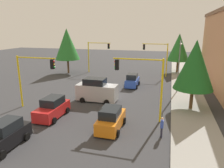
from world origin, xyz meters
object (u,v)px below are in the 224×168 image
object	(u,v)px
traffic_signal_far_right	(97,51)
tree_roadside_near	(195,65)
traffic_signal_far_left	(157,53)
car_red	(52,108)
traffic_signal_near_right	(33,72)
delivery_van_silver	(97,91)
tree_roadside_far	(179,47)
car_orange	(111,119)
car_blue	(132,81)
street_lamp_curbside	(179,61)
pedestrian_crossing	(162,127)
car_black	(5,136)
tree_opposite_side	(67,44)
traffic_signal_near_left	(142,77)

from	to	relation	value
traffic_signal_far_right	tree_roadside_near	bearing A→B (deg)	45.43
traffic_signal_far_left	tree_roadside_near	size ratio (longest dim) A/B	0.81
traffic_signal_far_left	car_red	size ratio (longest dim) A/B	1.43
traffic_signal_near_right	delivery_van_silver	xyz separation A→B (m)	(-4.00, 5.56, -2.73)
tree_roadside_far	car_orange	xyz separation A→B (m)	(26.61, -6.00, -4.08)
car_orange	tree_roadside_near	bearing A→B (deg)	133.38
car_blue	car_orange	bearing A→B (deg)	2.77
traffic_signal_far_right	street_lamp_curbside	xyz separation A→B (m)	(10.39, 14.94, 0.15)
traffic_signal_far_left	pedestrian_crossing	xyz separation A→B (m)	(22.88, 2.03, -3.29)
car_black	street_lamp_curbside	bearing A→B (deg)	144.07
tree_opposite_side	tree_roadside_near	bearing A→B (deg)	56.93
car_black	pedestrian_crossing	bearing A→B (deg)	112.47
street_lamp_curbside	car_red	distance (m)	16.74
traffic_signal_near_left	tree_roadside_near	xyz separation A→B (m)	(-4.00, 4.77, 0.66)
traffic_signal_near_right	delivery_van_silver	world-z (taller)	traffic_signal_near_right
traffic_signal_far_left	car_black	size ratio (longest dim) A/B	1.47
traffic_signal_far_right	tree_opposite_side	distance (m)	5.80
traffic_signal_near_right	pedestrian_crossing	size ratio (longest dim) A/B	3.33
delivery_van_silver	car_red	world-z (taller)	delivery_van_silver
tree_roadside_far	tree_opposite_side	world-z (taller)	tree_opposite_side
tree_roadside_near	traffic_signal_far_left	bearing A→B (deg)	-163.43
car_red	car_blue	distance (m)	14.24
traffic_signal_near_left	street_lamp_curbside	bearing A→B (deg)	160.17
street_lamp_curbside	traffic_signal_far_left	bearing A→B (deg)	-161.57
street_lamp_curbside	delivery_van_silver	size ratio (longest dim) A/B	1.46
car_blue	car_black	world-z (taller)	same
traffic_signal_far_left	pedestrian_crossing	world-z (taller)	traffic_signal_far_left
traffic_signal_far_left	street_lamp_curbside	xyz separation A→B (m)	(10.39, 3.46, 0.15)
traffic_signal_near_left	delivery_van_silver	distance (m)	7.67
car_black	car_red	bearing A→B (deg)	175.86
tree_roadside_near	pedestrian_crossing	size ratio (longest dim) A/B	4.34
tree_roadside_near	pedestrian_crossing	world-z (taller)	tree_roadside_near
traffic_signal_near_left	traffic_signal_near_right	bearing A→B (deg)	-90.00
street_lamp_curbside	pedestrian_crossing	size ratio (longest dim) A/B	4.12
tree_roadside_near	delivery_van_silver	size ratio (longest dim) A/B	1.54
traffic_signal_far_left	car_blue	bearing A→B (deg)	-18.89
car_orange	traffic_signal_far_right	bearing A→B (deg)	-157.76
traffic_signal_far_left	tree_opposite_side	distance (m)	16.92
tree_roadside_near	tree_roadside_far	xyz separation A→B (m)	(-20.00, -1.00, 0.15)
tree_roadside_far	car_orange	distance (m)	27.58
car_orange	pedestrian_crossing	xyz separation A→B (m)	(0.27, 4.26, 0.01)
tree_opposite_side	pedestrian_crossing	world-z (taller)	tree_opposite_side
car_orange	car_red	bearing A→B (deg)	-98.80
traffic_signal_far_left	street_lamp_curbside	bearing A→B (deg)	18.43
traffic_signal_far_right	traffic_signal_near_right	size ratio (longest dim) A/B	1.05
delivery_van_silver	tree_roadside_far	bearing A→B (deg)	154.27
pedestrian_crossing	car_blue	bearing A→B (deg)	-160.99
car_orange	tree_roadside_far	bearing A→B (deg)	167.30
street_lamp_curbside	tree_roadside_far	xyz separation A→B (m)	(-14.39, 0.30, 0.63)
car_orange	pedestrian_crossing	world-z (taller)	car_orange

